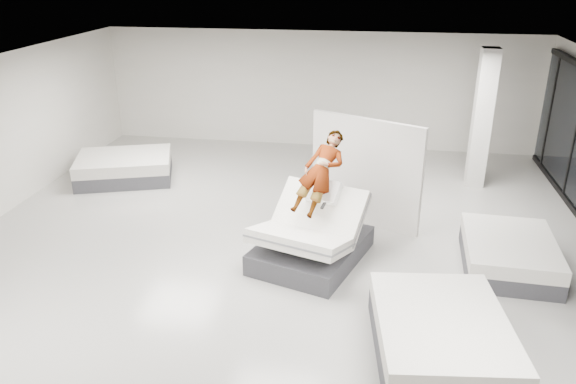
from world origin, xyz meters
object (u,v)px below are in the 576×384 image
object	(u,v)px
divider_panel	(365,172)
flat_bed_right_near	(441,337)
hero_bed	(311,239)
flat_bed_right_far	(509,254)
person	(320,186)
column	(482,119)
flat_bed_left_far	(125,167)
remote	(323,206)

from	to	relation	value
divider_panel	flat_bed_right_near	world-z (taller)	divider_panel
hero_bed	flat_bed_right_far	world-z (taller)	hero_bed
person	flat_bed_right_far	bearing A→B (deg)	17.56
column	flat_bed_left_far	bearing A→B (deg)	-173.36
person	flat_bed_right_far	size ratio (longest dim) A/B	0.80
remote	column	world-z (taller)	column
flat_bed_right_far	flat_bed_right_near	xyz separation A→B (m)	(-1.37, -2.61, 0.04)
flat_bed_right_far	hero_bed	bearing A→B (deg)	-175.49
hero_bed	flat_bed_left_far	world-z (taller)	hero_bed
person	flat_bed_left_far	world-z (taller)	person
person	flat_bed_right_near	xyz separation A→B (m)	(1.92, -2.65, -0.99)
column	hero_bed	bearing A→B (deg)	-128.76
divider_panel	remote	bearing A→B (deg)	-83.65
column	flat_bed_right_far	bearing A→B (deg)	-89.68
flat_bed_right_far	column	size ratio (longest dim) A/B	0.64
flat_bed_right_far	column	distance (m)	4.15
person	flat_bed_right_near	distance (m)	3.42
hero_bed	person	xyz separation A→B (m)	(0.10, 0.31, 0.88)
hero_bed	flat_bed_right_near	world-z (taller)	hero_bed
divider_panel	flat_bed_right_near	distance (m)	4.32
flat_bed_right_far	flat_bed_left_far	distance (m)	8.86
hero_bed	person	size ratio (longest dim) A/B	1.53
divider_panel	column	size ratio (longest dim) A/B	0.75
remote	divider_panel	distance (m)	1.94
flat_bed_left_far	column	world-z (taller)	column
hero_bed	column	distance (m)	5.52
flat_bed_left_far	flat_bed_right_near	bearing A→B (deg)	-38.62
flat_bed_right_near	person	bearing A→B (deg)	125.94
flat_bed_left_far	divider_panel	bearing A→B (deg)	-14.46
hero_bed	column	size ratio (longest dim) A/B	0.78
remote	divider_panel	xyz separation A→B (m)	(0.64, 1.83, -0.03)
flat_bed_right_near	column	bearing A→B (deg)	78.32
person	flat_bed_left_far	bearing A→B (deg)	168.21
remote	flat_bed_right_far	world-z (taller)	remote
flat_bed_right_far	column	world-z (taller)	column
flat_bed_right_far	flat_bed_right_near	world-z (taller)	flat_bed_right_near
flat_bed_left_far	hero_bed	bearing A→B (deg)	-33.14
hero_bed	column	bearing A→B (deg)	51.24
flat_bed_right_far	flat_bed_left_far	bearing A→B (deg)	160.45
hero_bed	remote	xyz separation A→B (m)	(0.20, -0.09, 0.69)
hero_bed	column	world-z (taller)	column
divider_panel	hero_bed	bearing A→B (deg)	-90.20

